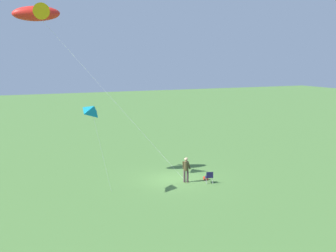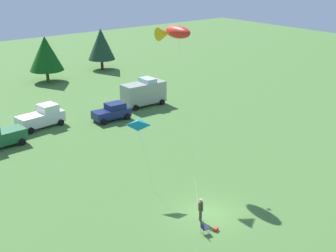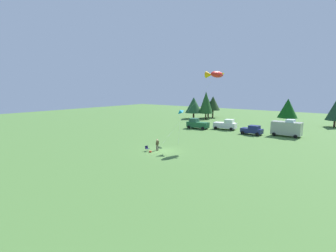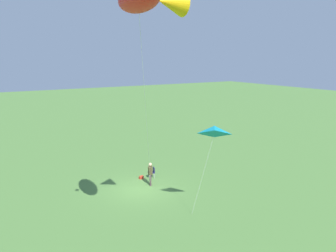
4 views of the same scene
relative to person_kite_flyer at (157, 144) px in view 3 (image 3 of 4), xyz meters
name	(u,v)px [view 3 (image 3 of 4)]	position (x,y,z in m)	size (l,w,h in m)	color
ground_plane	(163,151)	(0.97, 0.29, -1.02)	(160.00, 160.00, 0.00)	#4A7536
person_kite_flyer	(157,144)	(0.00, 0.00, 0.00)	(0.46, 0.56, 1.74)	#493439
folding_chair	(147,148)	(-0.89, -1.34, -0.53)	(0.59, 0.59, 0.82)	#1A1845
backpack_on_grass	(150,152)	(-0.01, -1.56, -0.91)	(0.32, 0.22, 0.22)	red
truck_green_flatbed	(197,124)	(-6.43, 21.88, 0.08)	(5.13, 2.70, 2.34)	#205C34
truck_white_pickup	(226,125)	(-0.64, 24.71, 0.08)	(5.20, 2.89, 2.34)	silver
car_navy_hatch	(252,130)	(6.48, 21.97, -0.07)	(4.27, 2.34, 1.89)	navy
van_motorhome_grey	(287,128)	(12.40, 24.20, 0.62)	(5.43, 2.67, 3.34)	#A0A695
treeline_distant	(237,105)	(-5.22, 41.45, 3.31)	(40.63, 11.07, 8.21)	brown
kite_large_fish	(215,74)	(4.75, 8.84, 10.48)	(6.16, 10.53, 12.06)	red
kite_delta_teal	(180,111)	(-0.58, 6.57, 4.40)	(1.66, 1.99, 5.85)	teal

